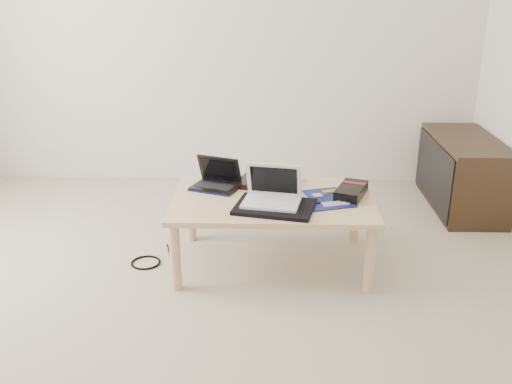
{
  "coord_description": "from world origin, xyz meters",
  "views": [
    {
      "loc": [
        0.44,
        -2.37,
        1.54
      ],
      "look_at": [
        0.35,
        0.54,
        0.43
      ],
      "focal_mm": 40.0,
      "sensor_mm": 36.0,
      "label": 1
    }
  ],
  "objects_px": {
    "gpu_box": "(351,191)",
    "white_laptop": "(272,195)",
    "coffee_table": "(273,206)",
    "netbook": "(217,181)",
    "media_cabinet": "(462,173)"
  },
  "relations": [
    {
      "from": "white_laptop",
      "to": "coffee_table",
      "type": "bearing_deg",
      "value": 87.96
    },
    {
      "from": "coffee_table",
      "to": "gpu_box",
      "type": "xyz_separation_m",
      "value": [
        0.43,
        0.05,
        0.08
      ]
    },
    {
      "from": "coffee_table",
      "to": "netbook",
      "type": "relative_size",
      "value": 3.56
    },
    {
      "from": "coffee_table",
      "to": "media_cabinet",
      "type": "bearing_deg",
      "value": 34.37
    },
    {
      "from": "coffee_table",
      "to": "white_laptop",
      "type": "relative_size",
      "value": 3.36
    },
    {
      "from": "media_cabinet",
      "to": "netbook",
      "type": "relative_size",
      "value": 2.91
    },
    {
      "from": "netbook",
      "to": "gpu_box",
      "type": "distance_m",
      "value": 0.76
    },
    {
      "from": "media_cabinet",
      "to": "netbook",
      "type": "height_order",
      "value": "netbook"
    },
    {
      "from": "white_laptop",
      "to": "gpu_box",
      "type": "xyz_separation_m",
      "value": [
        0.44,
        0.16,
        -0.03
      ]
    },
    {
      "from": "coffee_table",
      "to": "media_cabinet",
      "type": "height_order",
      "value": "media_cabinet"
    },
    {
      "from": "white_laptop",
      "to": "gpu_box",
      "type": "distance_m",
      "value": 0.47
    },
    {
      "from": "media_cabinet",
      "to": "gpu_box",
      "type": "relative_size",
      "value": 3.05
    },
    {
      "from": "coffee_table",
      "to": "gpu_box",
      "type": "height_order",
      "value": "gpu_box"
    },
    {
      "from": "coffee_table",
      "to": "netbook",
      "type": "bearing_deg",
      "value": 154.13
    },
    {
      "from": "gpu_box",
      "to": "white_laptop",
      "type": "bearing_deg",
      "value": -160.1
    }
  ]
}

